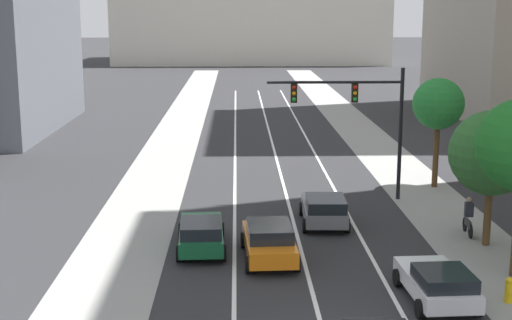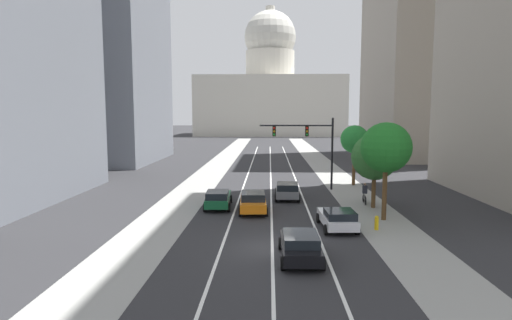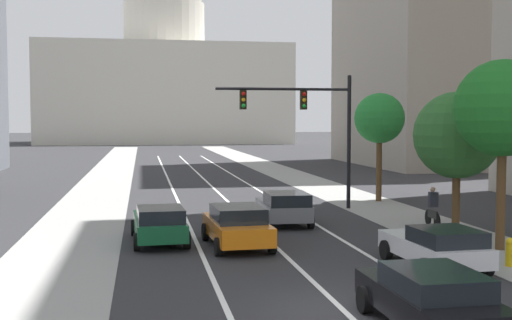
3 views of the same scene
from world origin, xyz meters
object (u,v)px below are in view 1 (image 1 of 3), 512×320
at_px(traffic_signal_mast, 360,109).
at_px(street_tree_near_right, 492,153).
at_px(street_tree_mid_right, 438,105).
at_px(car_orange, 269,240).
at_px(car_white, 438,283).
at_px(car_gray, 324,209).
at_px(cyclist, 468,216).
at_px(car_green, 201,233).
at_px(fire_hydrant, 509,290).

distance_m(traffic_signal_mast, street_tree_near_right, 8.79).
bearing_deg(street_tree_mid_right, street_tree_near_right, -93.03).
bearing_deg(traffic_signal_mast, car_orange, -118.55).
height_order(car_orange, car_white, car_orange).
height_order(car_orange, car_gray, car_orange).
xyz_separation_m(cyclist, street_tree_near_right, (0.36, -1.37, 3.10)).
bearing_deg(car_green, car_gray, -60.44).
bearing_deg(cyclist, traffic_signal_mast, 35.21).
bearing_deg(cyclist, car_green, 102.49).
bearing_deg(street_tree_mid_right, cyclist, -95.78).
bearing_deg(cyclist, car_gray, 78.69).
bearing_deg(street_tree_mid_right, car_white, -104.61).
bearing_deg(fire_hydrant, street_tree_near_right, 77.95).
xyz_separation_m(car_orange, car_gray, (2.74, 4.64, -0.00)).
relative_size(car_white, street_tree_near_right, 0.74).
bearing_deg(fire_hydrant, cyclist, 82.72).
bearing_deg(car_white, street_tree_near_right, -33.95).
distance_m(car_orange, car_green, 3.00).
bearing_deg(street_tree_mid_right, car_orange, -129.46).
relative_size(car_orange, cyclist, 2.65).
bearing_deg(traffic_signal_mast, cyclist, -58.59).
bearing_deg(car_white, street_tree_mid_right, -17.26).
distance_m(car_gray, street_tree_near_right, 7.85).
height_order(cyclist, street_tree_mid_right, street_tree_mid_right).
xyz_separation_m(car_white, street_tree_mid_right, (4.29, 16.47, 3.93)).
distance_m(fire_hydrant, street_tree_near_right, 7.26).
distance_m(car_orange, car_white, 7.15).
bearing_deg(fire_hydrant, street_tree_mid_right, 83.53).
xyz_separation_m(car_orange, car_white, (5.51, -4.56, -0.07)).
xyz_separation_m(car_green, cyclist, (11.65, 1.78, 0.11)).
bearing_deg(fire_hydrant, car_orange, 149.77).
distance_m(car_white, car_gray, 9.60).
distance_m(cyclist, street_tree_near_right, 3.40).
bearing_deg(car_orange, car_green, 63.61).
xyz_separation_m(traffic_signal_mast, fire_hydrant, (2.88, -13.90, -4.30)).
bearing_deg(street_tree_near_right, car_green, -178.04).
bearing_deg(street_tree_near_right, car_orange, -170.15).
height_order(car_white, car_green, car_green).
relative_size(car_orange, traffic_signal_mast, 0.65).
bearing_deg(traffic_signal_mast, fire_hydrant, -78.30).
xyz_separation_m(car_green, street_tree_near_right, (12.00, 0.41, 3.20)).
xyz_separation_m(cyclist, street_tree_mid_right, (0.90, 8.93, 3.79)).
bearing_deg(car_gray, car_white, -161.39).
height_order(traffic_signal_mast, fire_hydrant, traffic_signal_mast).
distance_m(traffic_signal_mast, street_tree_mid_right, 5.43).
relative_size(car_green, street_tree_mid_right, 0.77).
bearing_deg(car_gray, traffic_signal_mast, -24.59).
bearing_deg(fire_hydrant, car_green, 151.41).
bearing_deg(car_orange, cyclist, -74.34).
relative_size(cyclist, street_tree_near_right, 0.30).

